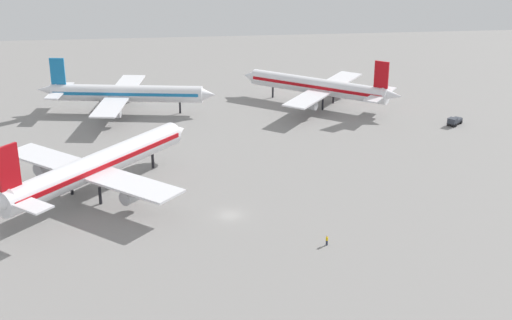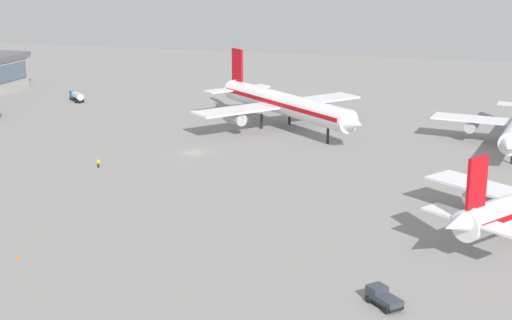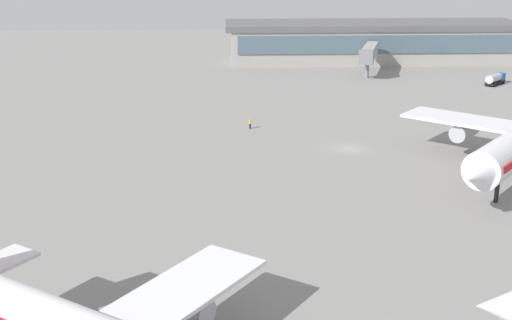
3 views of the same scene
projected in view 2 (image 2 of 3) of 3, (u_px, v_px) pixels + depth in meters
ground at (194, 152)px, 146.69m from camera, size 288.00×288.00×0.00m
airplane_at_gate at (283, 104)px, 164.26m from camera, size 37.30×41.36×15.29m
fuel_truck at (77, 96)px, 195.40m from camera, size 5.76×5.84×2.50m
pushback_tractor at (383, 297)px, 83.48m from camera, size 4.44×4.47×1.90m
ground_crew_worker at (98, 163)px, 136.14m from camera, size 0.40×0.58×1.67m
safety_cone_near_gate at (17, 256)px, 96.30m from camera, size 0.44×0.44×0.60m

